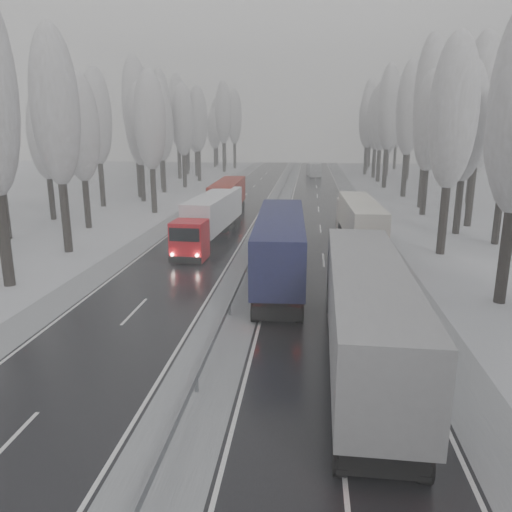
% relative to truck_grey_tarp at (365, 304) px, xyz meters
% --- Properties ---
extents(ground, '(260.00, 260.00, 0.00)m').
position_rel_truck_grey_tarp_xyz_m(ground, '(-6.42, -7.09, -2.67)').
color(ground, silver).
rests_on(ground, ground).
extents(carriageway_right, '(7.50, 200.00, 0.03)m').
position_rel_truck_grey_tarp_xyz_m(carriageway_right, '(-1.17, 22.91, -2.65)').
color(carriageway_right, black).
rests_on(carriageway_right, ground).
extents(carriageway_left, '(7.50, 200.00, 0.03)m').
position_rel_truck_grey_tarp_xyz_m(carriageway_left, '(-11.67, 22.91, -2.65)').
color(carriageway_left, black).
rests_on(carriageway_left, ground).
extents(median_slush, '(3.00, 200.00, 0.04)m').
position_rel_truck_grey_tarp_xyz_m(median_slush, '(-6.42, 22.91, -2.65)').
color(median_slush, '#999CA1').
rests_on(median_slush, ground).
extents(shoulder_right, '(2.40, 200.00, 0.04)m').
position_rel_truck_grey_tarp_xyz_m(shoulder_right, '(3.78, 22.91, -2.65)').
color(shoulder_right, '#999CA1').
rests_on(shoulder_right, ground).
extents(shoulder_left, '(2.40, 200.00, 0.04)m').
position_rel_truck_grey_tarp_xyz_m(shoulder_left, '(-16.62, 22.91, -2.65)').
color(shoulder_left, '#999CA1').
rests_on(shoulder_left, ground).
extents(median_guardrail, '(0.12, 200.00, 0.76)m').
position_rel_truck_grey_tarp_xyz_m(median_guardrail, '(-6.42, 22.90, -2.07)').
color(median_guardrail, slate).
rests_on(median_guardrail, ground).
extents(tree_18, '(3.60, 3.60, 16.58)m').
position_rel_truck_grey_tarp_xyz_m(tree_18, '(8.08, 19.95, 8.03)').
color(tree_18, black).
rests_on(tree_18, ground).
extents(tree_19, '(3.60, 3.60, 14.57)m').
position_rel_truck_grey_tarp_xyz_m(tree_19, '(13.60, 23.95, 6.75)').
color(tree_19, black).
rests_on(tree_19, ground).
extents(tree_20, '(3.60, 3.60, 15.71)m').
position_rel_truck_grey_tarp_xyz_m(tree_20, '(11.47, 28.08, 7.48)').
color(tree_20, black).
rests_on(tree_20, ground).
extents(tree_21, '(3.60, 3.60, 18.62)m').
position_rel_truck_grey_tarp_xyz_m(tree_21, '(13.70, 32.08, 9.33)').
color(tree_21, black).
rests_on(tree_21, ground).
extents(tree_22, '(3.60, 3.60, 15.86)m').
position_rel_truck_grey_tarp_xyz_m(tree_22, '(10.60, 38.51, 7.57)').
color(tree_22, black).
rests_on(tree_22, ground).
extents(tree_23, '(3.60, 3.60, 13.55)m').
position_rel_truck_grey_tarp_xyz_m(tree_23, '(16.88, 42.51, 6.10)').
color(tree_23, black).
rests_on(tree_23, ground).
extents(tree_24, '(3.60, 3.60, 20.49)m').
position_rel_truck_grey_tarp_xyz_m(tree_24, '(11.47, 43.93, 10.52)').
color(tree_24, black).
rests_on(tree_24, ground).
extents(tree_25, '(3.60, 3.60, 19.44)m').
position_rel_truck_grey_tarp_xyz_m(tree_25, '(18.39, 47.93, 9.85)').
color(tree_25, black).
rests_on(tree_25, ground).
extents(tree_26, '(3.60, 3.60, 18.78)m').
position_rel_truck_grey_tarp_xyz_m(tree_26, '(11.14, 54.18, 9.43)').
color(tree_26, black).
rests_on(tree_26, ground).
extents(tree_27, '(3.60, 3.60, 17.62)m').
position_rel_truck_grey_tarp_xyz_m(tree_27, '(18.29, 58.18, 8.69)').
color(tree_27, black).
rests_on(tree_27, ground).
extents(tree_28, '(3.60, 3.60, 19.62)m').
position_rel_truck_grey_tarp_xyz_m(tree_28, '(9.91, 64.87, 9.97)').
color(tree_28, black).
rests_on(tree_28, ground).
extents(tree_29, '(3.60, 3.60, 18.11)m').
position_rel_truck_grey_tarp_xyz_m(tree_29, '(17.29, 68.87, 9.00)').
color(tree_29, black).
rests_on(tree_29, ground).
extents(tree_30, '(3.60, 3.60, 17.86)m').
position_rel_truck_grey_tarp_xyz_m(tree_30, '(10.14, 74.61, 8.85)').
color(tree_30, black).
rests_on(tree_30, ground).
extents(tree_31, '(3.60, 3.60, 18.58)m').
position_rel_truck_grey_tarp_xyz_m(tree_31, '(16.05, 78.61, 9.30)').
color(tree_31, black).
rests_on(tree_31, ground).
extents(tree_32, '(3.60, 3.60, 17.33)m').
position_rel_truck_grey_tarp_xyz_m(tree_32, '(10.21, 82.12, 8.51)').
color(tree_32, black).
rests_on(tree_32, ground).
extents(tree_33, '(3.60, 3.60, 14.33)m').
position_rel_truck_grey_tarp_xyz_m(tree_33, '(13.34, 86.12, 6.59)').
color(tree_33, black).
rests_on(tree_33, ground).
extents(tree_34, '(3.60, 3.60, 17.63)m').
position_rel_truck_grey_tarp_xyz_m(tree_34, '(9.31, 89.23, 8.70)').
color(tree_34, black).
rests_on(tree_34, ground).
extents(tree_35, '(3.60, 3.60, 18.25)m').
position_rel_truck_grey_tarp_xyz_m(tree_35, '(18.52, 93.23, 9.10)').
color(tree_35, black).
rests_on(tree_35, ground).
extents(tree_36, '(3.60, 3.60, 20.23)m').
position_rel_truck_grey_tarp_xyz_m(tree_36, '(10.61, 99.07, 10.35)').
color(tree_36, black).
rests_on(tree_36, ground).
extents(tree_37, '(3.60, 3.60, 16.37)m').
position_rel_truck_grey_tarp_xyz_m(tree_37, '(17.60, 103.07, 7.90)').
color(tree_37, black).
rests_on(tree_37, ground).
extents(tree_38, '(3.60, 3.60, 17.97)m').
position_rel_truck_grey_tarp_xyz_m(tree_38, '(12.31, 109.64, 8.92)').
color(tree_38, black).
rests_on(tree_38, ground).
extents(tree_39, '(3.60, 3.60, 16.19)m').
position_rel_truck_grey_tarp_xyz_m(tree_39, '(15.12, 113.64, 7.78)').
color(tree_39, black).
rests_on(tree_39, ground).
extents(tree_58, '(3.60, 3.60, 17.21)m').
position_rel_truck_grey_tarp_xyz_m(tree_58, '(-21.55, 17.48, 8.43)').
color(tree_58, black).
rests_on(tree_58, ground).
extents(tree_60, '(3.60, 3.60, 14.84)m').
position_rel_truck_grey_tarp_xyz_m(tree_60, '(-24.17, 27.11, 6.92)').
color(tree_60, black).
rests_on(tree_60, ground).
extents(tree_61, '(3.60, 3.60, 13.95)m').
position_rel_truck_grey_tarp_xyz_m(tree_61, '(-29.94, 31.11, 6.35)').
color(tree_61, black).
rests_on(tree_61, ground).
extents(tree_62, '(3.60, 3.60, 16.04)m').
position_rel_truck_grey_tarp_xyz_m(tree_62, '(-20.37, 36.64, 7.69)').
color(tree_62, black).
rests_on(tree_62, ground).
extents(tree_63, '(3.60, 3.60, 16.88)m').
position_rel_truck_grey_tarp_xyz_m(tree_63, '(-28.27, 40.64, 8.23)').
color(tree_63, black).
rests_on(tree_63, ground).
extents(tree_64, '(3.60, 3.60, 15.42)m').
position_rel_truck_grey_tarp_xyz_m(tree_64, '(-24.69, 45.63, 7.29)').
color(tree_64, black).
rests_on(tree_64, ground).
extents(tree_65, '(3.60, 3.60, 19.48)m').
position_rel_truck_grey_tarp_xyz_m(tree_65, '(-26.48, 49.63, 9.88)').
color(tree_65, black).
rests_on(tree_65, ground).
extents(tree_66, '(3.60, 3.60, 15.23)m').
position_rel_truck_grey_tarp_xyz_m(tree_66, '(-24.58, 55.26, 7.17)').
color(tree_66, black).
rests_on(tree_66, ground).
extents(tree_67, '(3.60, 3.60, 17.09)m').
position_rel_truck_grey_tarp_xyz_m(tree_67, '(-25.97, 59.26, 8.36)').
color(tree_67, black).
rests_on(tree_67, ground).
extents(tree_68, '(3.60, 3.60, 16.65)m').
position_rel_truck_grey_tarp_xyz_m(tree_68, '(-23.01, 62.02, 8.08)').
color(tree_68, black).
rests_on(tree_68, ground).
extents(tree_69, '(3.60, 3.60, 19.35)m').
position_rel_truck_grey_tarp_xyz_m(tree_69, '(-27.85, 66.02, 9.79)').
color(tree_69, black).
rests_on(tree_69, ground).
extents(tree_70, '(3.60, 3.60, 17.09)m').
position_rel_truck_grey_tarp_xyz_m(tree_70, '(-22.75, 72.10, 8.36)').
color(tree_70, black).
rests_on(tree_70, ground).
extents(tree_71, '(3.60, 3.60, 19.61)m').
position_rel_truck_grey_tarp_xyz_m(tree_71, '(-27.51, 76.10, 9.96)').
color(tree_71, black).
rests_on(tree_71, ground).
extents(tree_72, '(3.60, 3.60, 15.11)m').
position_rel_truck_grey_tarp_xyz_m(tree_72, '(-25.35, 81.45, 7.09)').
color(tree_72, black).
rests_on(tree_72, ground).
extents(tree_73, '(3.60, 3.60, 17.22)m').
position_rel_truck_grey_tarp_xyz_m(tree_73, '(-28.24, 85.45, 8.44)').
color(tree_73, black).
rests_on(tree_73, ground).
extents(tree_74, '(3.60, 3.60, 19.68)m').
position_rel_truck_grey_tarp_xyz_m(tree_74, '(-21.50, 92.24, 10.01)').
color(tree_74, black).
rests_on(tree_74, ground).
extents(tree_75, '(3.60, 3.60, 18.60)m').
position_rel_truck_grey_tarp_xyz_m(tree_75, '(-30.62, 96.24, 9.32)').
color(tree_75, black).
rests_on(tree_75, ground).
extents(tree_76, '(3.60, 3.60, 18.55)m').
position_rel_truck_grey_tarp_xyz_m(tree_76, '(-20.47, 101.63, 9.28)').
color(tree_76, black).
rests_on(tree_76, ground).
extents(tree_77, '(3.60, 3.60, 14.32)m').
position_rel_truck_grey_tarp_xyz_m(tree_77, '(-26.09, 105.63, 6.59)').
color(tree_77, black).
rests_on(tree_77, ground).
extents(tree_78, '(3.60, 3.60, 19.55)m').
position_rel_truck_grey_tarp_xyz_m(tree_78, '(-23.98, 108.22, 9.92)').
color(tree_78, black).
rests_on(tree_78, ground).
extents(tree_79, '(3.60, 3.60, 17.07)m').
position_rel_truck_grey_tarp_xyz_m(tree_79, '(-26.76, 112.22, 8.34)').
color(tree_79, black).
rests_on(tree_79, ground).
extents(truck_grey_tarp, '(3.19, 17.90, 4.57)m').
position_rel_truck_grey_tarp_xyz_m(truck_grey_tarp, '(0.00, 0.00, 0.00)').
color(truck_grey_tarp, '#4C4B51').
rests_on(truck_grey_tarp, ground).
extents(truck_blue_box, '(3.41, 17.61, 4.49)m').
position_rel_truck_grey_tarp_xyz_m(truck_blue_box, '(-4.12, 11.30, -0.05)').
color(truck_blue_box, '#1F254F').
rests_on(truck_blue_box, ground).
extents(truck_cream_box, '(2.89, 15.55, 3.97)m').
position_rel_truck_grey_tarp_xyz_m(truck_cream_box, '(1.78, 21.85, -0.35)').
color(truck_cream_box, '#B3AC9E').
rests_on(truck_cream_box, ground).
extents(box_truck_distant, '(3.06, 7.60, 2.76)m').
position_rel_truck_grey_tarp_xyz_m(box_truck_distant, '(-1.55, 82.63, -1.26)').
color(box_truck_distant, '#AEB1B5').
rests_on(box_truck_distant, ground).
extents(truck_red_white, '(3.29, 15.65, 3.99)m').
position_rel_truck_grey_tarp_xyz_m(truck_red_white, '(-10.74, 22.25, -0.34)').
color(truck_red_white, red).
rests_on(truck_red_white, ground).
extents(truck_red_red, '(2.78, 15.71, 4.02)m').
position_rel_truck_grey_tarp_xyz_m(truck_red_red, '(-11.20, 32.96, -0.33)').
color(truck_red_red, '#A6091D').
rests_on(truck_red_red, ground).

